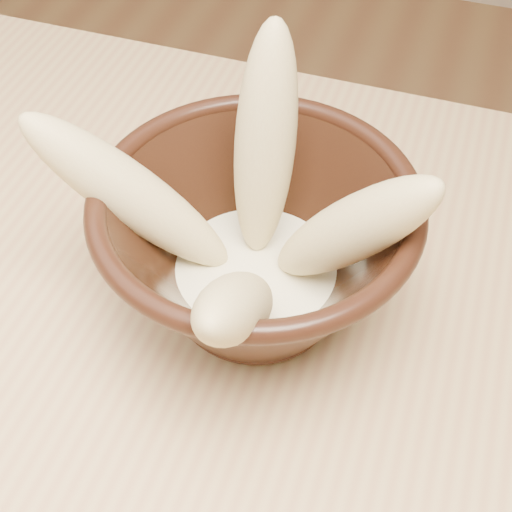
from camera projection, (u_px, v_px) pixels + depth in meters
The scene contains 7 objects.
table at pixel (186, 496), 0.50m from camera, with size 1.20×0.80×0.75m.
bowl at pixel (256, 246), 0.46m from camera, with size 0.21×0.21×0.11m.
milk_puddle at pixel (256, 274), 0.48m from camera, with size 0.12×0.12×0.02m, color beige.
banana_upright at pixel (265, 145), 0.44m from camera, with size 0.04×0.04×0.16m, color tan.
banana_left at pixel (132, 195), 0.44m from camera, with size 0.04×0.04×0.16m, color tan.
banana_right at pixel (351, 230), 0.42m from camera, with size 0.04×0.04×0.15m, color tan.
banana_front at pixel (236, 307), 0.39m from camera, with size 0.04×0.04×0.14m, color tan.
Camera 1 is at (0.11, -0.17, 1.16)m, focal length 50.00 mm.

